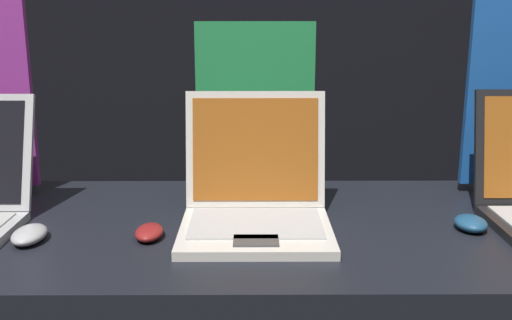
% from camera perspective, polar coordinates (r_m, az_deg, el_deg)
% --- Properties ---
extents(wall_back, '(8.00, 0.05, 2.80)m').
position_cam_1_polar(wall_back, '(3.16, -0.21, 13.73)').
color(wall_back, black).
rests_on(wall_back, ground_plane).
extents(mouse_front, '(0.07, 0.11, 0.03)m').
position_cam_1_polar(mouse_front, '(1.35, -20.77, -6.66)').
color(mouse_front, '#B2B2B7').
rests_on(mouse_front, display_counter).
extents(laptop_middle, '(0.33, 0.33, 0.29)m').
position_cam_1_polar(laptop_middle, '(1.34, 0.07, -3.60)').
color(laptop_middle, silver).
rests_on(laptop_middle, display_counter).
extents(mouse_middle, '(0.06, 0.09, 0.03)m').
position_cam_1_polar(mouse_middle, '(1.31, -10.14, -6.78)').
color(mouse_middle, maroon).
rests_on(mouse_middle, display_counter).
extents(promo_stand_middle, '(0.30, 0.07, 0.45)m').
position_cam_1_polar(promo_stand_middle, '(1.56, 0.01, 4.41)').
color(promo_stand_middle, black).
rests_on(promo_stand_middle, display_counter).
extents(mouse_back, '(0.07, 0.09, 0.03)m').
position_cam_1_polar(mouse_back, '(1.42, 19.77, -5.68)').
color(mouse_back, navy).
rests_on(mouse_back, display_counter).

